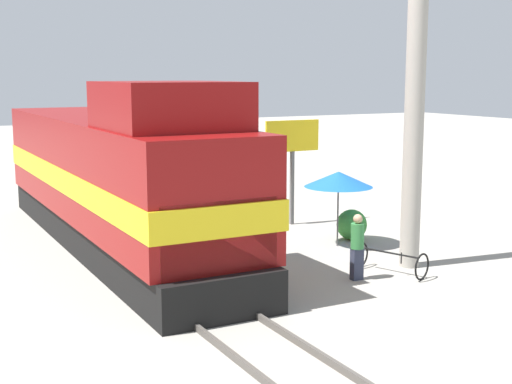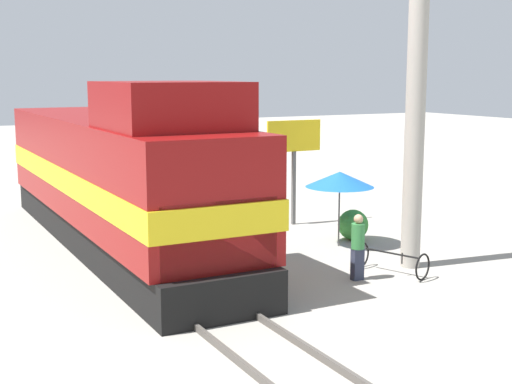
{
  "view_description": "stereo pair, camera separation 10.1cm",
  "coord_description": "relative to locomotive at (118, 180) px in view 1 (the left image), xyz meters",
  "views": [
    {
      "loc": [
        -6.21,
        -15.99,
        5.22
      ],
      "look_at": [
        1.2,
        -2.08,
        2.6
      ],
      "focal_mm": 50.0,
      "sensor_mm": 36.0,
      "label": 1
    },
    {
      "loc": [
        -6.12,
        -16.04,
        5.22
      ],
      "look_at": [
        1.2,
        -2.08,
        2.6
      ],
      "focal_mm": 50.0,
      "sensor_mm": 36.0,
      "label": 2
    }
  ],
  "objects": [
    {
      "name": "shrub_cluster",
      "position": [
        6.9,
        -2.28,
        -1.63
      ],
      "size": [
        0.97,
        0.97,
        0.97
      ],
      "primitive_type": "sphere",
      "color": "#388C38",
      "rests_on": "ground_plane"
    },
    {
      "name": "billboard_sign",
      "position": [
        6.42,
        0.64,
        0.68
      ],
      "size": [
        2.09,
        0.12,
        3.65
      ],
      "color": "#595959",
      "rests_on": "ground_plane"
    },
    {
      "name": "rail_near",
      "position": [
        -0.72,
        -4.41,
        -2.04
      ],
      "size": [
        0.08,
        30.4,
        0.15
      ],
      "primitive_type": "cube",
      "color": "#4C4742",
      "rests_on": "ground_plane"
    },
    {
      "name": "rail_far",
      "position": [
        0.72,
        -4.41,
        -2.04
      ],
      "size": [
        0.08,
        30.4,
        0.15
      ],
      "primitive_type": "cube",
      "color": "#4C4742",
      "rests_on": "ground_plane"
    },
    {
      "name": "locomotive",
      "position": [
        0.0,
        0.0,
        0.0
      ],
      "size": [
        3.23,
        15.97,
        5.04
      ],
      "color": "black",
      "rests_on": "ground_plane"
    },
    {
      "name": "vendor_umbrella",
      "position": [
        6.01,
        -2.77,
        -0.04
      ],
      "size": [
        2.09,
        2.09,
        2.31
      ],
      "color": "#4C4C4C",
      "rests_on": "ground_plane"
    },
    {
      "name": "person_bystander",
      "position": [
        4.38,
        -6.02,
        -1.18
      ],
      "size": [
        0.34,
        0.34,
        1.71
      ],
      "color": "#2D3347",
      "rests_on": "ground_plane"
    },
    {
      "name": "bicycle",
      "position": [
        5.49,
        -5.98,
        -1.75
      ],
      "size": [
        1.33,
        2.02,
        0.71
      ],
      "rotation": [
        0.0,
        0.0,
        0.36
      ],
      "color": "black",
      "rests_on": "ground_plane"
    },
    {
      "name": "utility_pole",
      "position": [
        6.42,
        -5.64,
        2.88
      ],
      "size": [
        1.8,
        0.53,
        9.91
      ],
      "color": "#9E998E",
      "rests_on": "ground_plane"
    },
    {
      "name": "ground_plane",
      "position": [
        0.0,
        -4.41,
        -2.11
      ],
      "size": [
        120.0,
        120.0,
        0.0
      ],
      "primitive_type": "plane",
      "color": "gray"
    }
  ]
}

